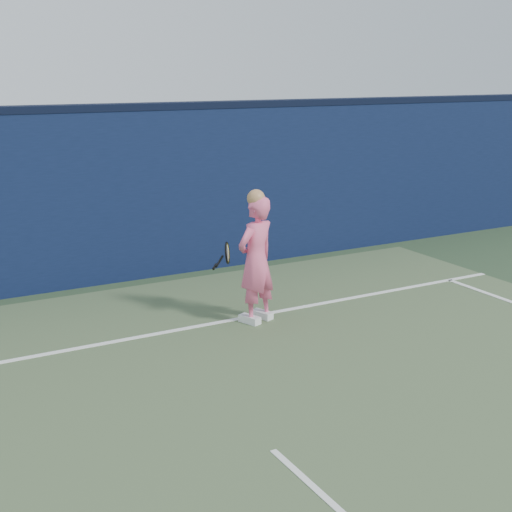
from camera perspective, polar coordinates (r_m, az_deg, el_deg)
backstop_wall at (r=10.60m, az=-13.71°, el=4.37°), size 24.00×0.40×2.50m
wall_cap at (r=10.45m, az=-14.15°, el=11.39°), size 24.00×0.42×0.10m
player at (r=8.78m, az=-0.00°, el=-0.26°), size 0.68×0.56×1.68m
racket at (r=9.09m, az=-2.39°, el=0.16°), size 0.43×0.40×0.29m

